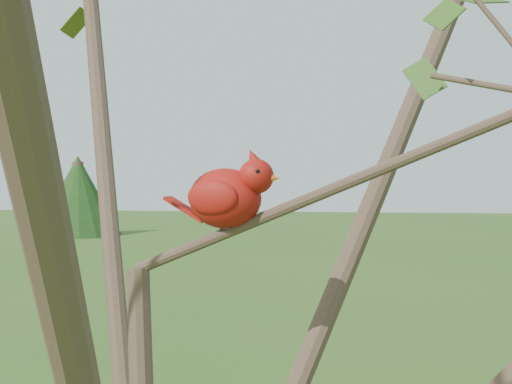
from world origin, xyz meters
TOP-DOWN VIEW (x-y plane):
  - crabapple_tree at (0.03, -0.02)m, footprint 2.35×2.05m
  - cardinal at (0.09, 0.09)m, footprint 0.19×0.11m
  - distant_trees at (0.30, 25.40)m, footprint 45.37×11.85m

SIDE VIEW (x-z plane):
  - distant_trees at x=0.30m, z-range -0.23..3.14m
  - cardinal at x=0.09m, z-range 2.00..2.13m
  - crabapple_tree at x=0.03m, z-range 0.65..3.60m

